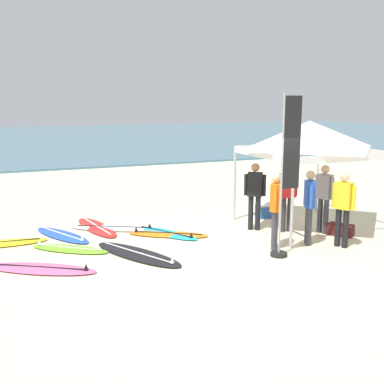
# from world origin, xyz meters

# --- Properties ---
(ground_plane) EXTENTS (80.00, 80.00, 0.00)m
(ground_plane) POSITION_xyz_m (0.00, 0.00, 0.00)
(ground_plane) COLOR beige
(sea) EXTENTS (80.00, 36.00, 0.10)m
(sea) POSITION_xyz_m (0.00, 31.70, 0.05)
(sea) COLOR teal
(sea) RESTS_ON ground
(canopy_tent) EXTENTS (2.87, 2.87, 2.75)m
(canopy_tent) POSITION_xyz_m (2.69, 1.04, 2.39)
(canopy_tent) COLOR #B7B7BC
(canopy_tent) RESTS_ON ground
(surfboard_black) EXTENTS (1.72, 2.50, 0.19)m
(surfboard_black) POSITION_xyz_m (-2.01, 0.44, 0.04)
(surfboard_black) COLOR black
(surfboard_black) RESTS_ON ground
(surfboard_pink) EXTENTS (2.26, 1.72, 0.19)m
(surfboard_pink) POSITION_xyz_m (-4.00, 0.31, 0.04)
(surfboard_pink) COLOR pink
(surfboard_pink) RESTS_ON ground
(surfboard_blue) EXTENTS (1.37, 2.06, 0.19)m
(surfboard_blue) POSITION_xyz_m (-3.31, 2.53, 0.04)
(surfboard_blue) COLOR blue
(surfboard_blue) RESTS_ON ground
(surfboard_white) EXTENTS (2.28, 1.61, 0.19)m
(surfboard_white) POSITION_xyz_m (-1.98, 2.70, 0.04)
(surfboard_white) COLOR white
(surfboard_white) RESTS_ON ground
(surfboard_red) EXTENTS (0.95, 2.27, 0.19)m
(surfboard_red) POSITION_xyz_m (-2.39, 2.95, 0.04)
(surfboard_red) COLOR red
(surfboard_red) RESTS_ON ground
(surfboard_lime) EXTENTS (1.75, 1.53, 0.19)m
(surfboard_lime) POSITION_xyz_m (-3.31, 1.37, 0.04)
(surfboard_lime) COLOR #7AD12D
(surfboard_lime) RESTS_ON ground
(surfboard_cyan) EXTENTS (1.42, 1.92, 0.19)m
(surfboard_cyan) POSITION_xyz_m (-0.91, 1.74, 0.04)
(surfboard_cyan) COLOR #23B2CC
(surfboard_cyan) RESTS_ON ground
(surfboard_orange) EXTENTS (1.96, 1.48, 0.19)m
(surfboard_orange) POSITION_xyz_m (-0.91, 1.62, 0.04)
(surfboard_orange) COLOR orange
(surfboard_orange) RESTS_ON ground
(person_blue) EXTENTS (0.36, 0.50, 1.71)m
(person_blue) POSITION_xyz_m (1.83, -0.25, 0.99)
(person_blue) COLOR #383842
(person_blue) RESTS_ON ground
(person_black) EXTENTS (0.47, 0.39, 1.71)m
(person_black) POSITION_xyz_m (1.30, 1.29, 0.99)
(person_black) COLOR black
(person_black) RESTS_ON ground
(person_grey) EXTENTS (0.31, 0.53, 1.71)m
(person_grey) POSITION_xyz_m (2.72, 0.38, 0.99)
(person_grey) COLOR #383842
(person_grey) RESTS_ON ground
(person_orange) EXTENTS (0.39, 0.46, 1.71)m
(person_orange) POSITION_xyz_m (0.93, -0.25, 0.99)
(person_orange) COLOR #383842
(person_orange) RESTS_ON ground
(person_red) EXTENTS (0.55, 0.25, 1.71)m
(person_red) POSITION_xyz_m (1.97, 0.84, 0.99)
(person_red) COLOR #2D2D33
(person_red) RESTS_ON ground
(person_yellow) EXTENTS (0.35, 0.51, 1.71)m
(person_yellow) POSITION_xyz_m (2.41, -0.70, 0.99)
(person_yellow) COLOR black
(person_yellow) RESTS_ON ground
(banner_flag) EXTENTS (0.60, 0.36, 3.40)m
(banner_flag) POSITION_xyz_m (0.87, -0.73, 1.57)
(banner_flag) COLOR #99999E
(banner_flag) RESTS_ON ground
(gear_bag_near_tent) EXTENTS (0.59, 0.68, 0.28)m
(gear_bag_near_tent) POSITION_xyz_m (3.01, 0.04, 0.14)
(gear_bag_near_tent) COLOR #4C1919
(gear_bag_near_tent) RESTS_ON ground
(cooler_box) EXTENTS (0.50, 0.36, 0.39)m
(cooler_box) POSITION_xyz_m (2.25, 2.30, 0.20)
(cooler_box) COLOR #2D60B7
(cooler_box) RESTS_ON ground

